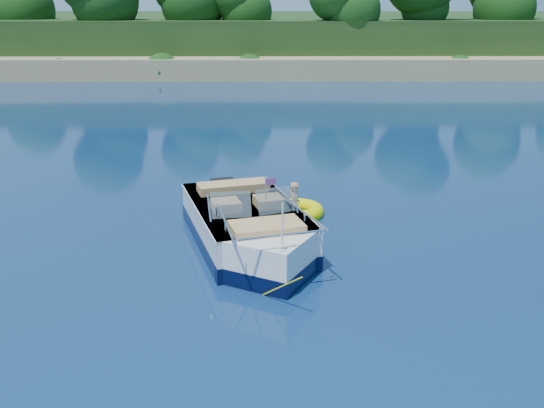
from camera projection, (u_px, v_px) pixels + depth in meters
name	position (u px, v px, depth m)	size (l,w,h in m)	color
ground	(208.00, 330.00, 10.29)	(160.00, 160.00, 0.00)	#0A1948
shoreline	(257.00, 42.00, 70.48)	(170.00, 59.00, 6.00)	#9E8A5C
motorboat	(250.00, 231.00, 13.59)	(3.33, 6.09, 2.09)	white
tow_tube	(297.00, 211.00, 15.88)	(1.43, 1.43, 0.37)	#FBFF00
boy	(294.00, 214.00, 15.90)	(0.48, 0.32, 1.32)	tan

